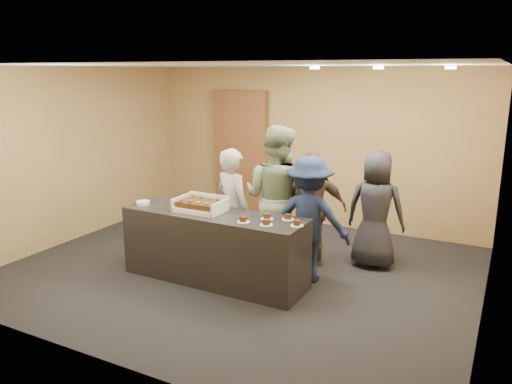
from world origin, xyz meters
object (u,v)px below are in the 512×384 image
cake_box (201,207)px  person_brown_extra (312,209)px  plate_stack (143,203)px  person_dark_suit (376,209)px  person_sage_man (276,198)px  person_server_grey (233,210)px  person_navy_man (309,219)px  sheet_cake (200,204)px  storage_cabinet (241,154)px  serving_counter (214,247)px

cake_box → person_brown_extra: bearing=45.0°
plate_stack → person_dark_suit: size_ratio=0.11×
person_sage_man → cake_box: bearing=49.9°
person_sage_man → person_dark_suit: bearing=-149.1°
person_server_grey → person_navy_man: bearing=-151.2°
person_server_grey → sheet_cake: bearing=85.9°
plate_stack → storage_cabinet: bearing=92.9°
sheet_cake → person_navy_man: 1.39m
storage_cabinet → cake_box: bearing=-70.5°
storage_cabinet → person_navy_man: (2.26, -2.27, -0.34)m
person_brown_extra → person_server_grey: bearing=9.2°
person_dark_suit → person_sage_man: bearing=27.3°
serving_counter → person_sage_man: person_sage_man is taller
person_dark_suit → plate_stack: bearing=27.7°
storage_cabinet → person_server_grey: 2.72m
sheet_cake → person_server_grey: person_server_grey is taller
plate_stack → person_sage_man: person_sage_man is taller
storage_cabinet → serving_counter: bearing=-67.2°
plate_stack → person_sage_man: 1.78m
serving_counter → sheet_cake: 0.58m
serving_counter → cake_box: size_ratio=3.89×
storage_cabinet → person_navy_man: bearing=-45.2°
person_brown_extra → person_dark_suit: 0.85m
storage_cabinet → person_dark_suit: 3.24m
sheet_cake → person_brown_extra: size_ratio=0.33×
storage_cabinet → plate_stack: 2.95m
person_server_grey → person_sage_man: (0.48, 0.33, 0.15)m
cake_box → person_server_grey: bearing=63.2°
serving_counter → person_navy_man: 1.26m
cake_box → person_sage_man: bearing=47.6°
person_server_grey → person_navy_man: 1.04m
person_server_grey → person_brown_extra: 1.10m
serving_counter → plate_stack: 1.16m
person_sage_man → serving_counter: bearing=59.9°
person_server_grey → person_navy_man: (1.03, 0.13, -0.02)m
storage_cabinet → sheet_cake: (1.00, -2.86, -0.15)m
sheet_cake → storage_cabinet: bearing=109.4°
cake_box → person_navy_man: person_navy_man is taller
person_server_grey → person_sage_man: bearing=-123.7°
sheet_cake → person_navy_man: (1.25, 0.58, -0.19)m
person_navy_man → person_brown_extra: (-0.16, 0.53, -0.01)m
plate_stack → person_brown_extra: 2.29m
serving_counter → plate_stack: plate_stack is taller
plate_stack → person_dark_suit: (2.74, 1.51, -0.12)m
plate_stack → person_server_grey: bearing=26.5°
plate_stack → person_brown_extra: size_ratio=0.11×
serving_counter → person_sage_man: size_ratio=1.23×
sheet_cake → person_server_grey: bearing=64.4°
storage_cabinet → person_sage_man: 2.69m
serving_counter → person_dark_suit: size_ratio=1.49×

